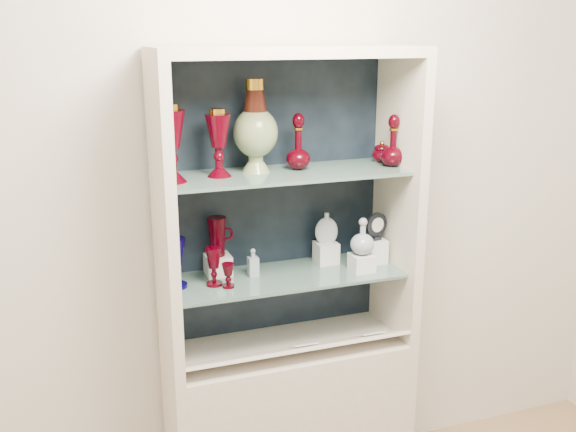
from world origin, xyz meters
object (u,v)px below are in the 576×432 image
object	(u,v)px
pedestal_lamp_right	(219,143)
cameo_medallion	(377,226)
lidded_bowl	(382,151)
ruby_decanter_a	(298,138)
ruby_goblet_small	(228,275)
enamel_urn	(255,126)
ruby_decanter_b	(393,139)
cobalt_goblet	(176,263)
clear_square_bottle	(253,262)
flat_flask	(326,227)
pedestal_lamp_left	(171,144)
ruby_goblet_tall	(214,267)
ruby_pitcher	(217,236)
clear_round_decanter	(363,237)

from	to	relation	value
pedestal_lamp_right	cameo_medallion	world-z (taller)	pedestal_lamp_right
lidded_bowl	pedestal_lamp_right	bearing A→B (deg)	-176.12
ruby_decanter_a	ruby_goblet_small	size ratio (longest dim) A/B	2.57
enamel_urn	ruby_goblet_small	distance (m)	0.58
ruby_decanter_a	ruby_goblet_small	distance (m)	0.59
pedestal_lamp_right	ruby_decanter_b	distance (m)	0.70
cobalt_goblet	clear_square_bottle	size ratio (longest dim) A/B	1.68
clear_square_bottle	flat_flask	xyz separation A→B (m)	(0.33, 0.05, 0.10)
flat_flask	ruby_decanter_b	bearing A→B (deg)	-9.24
pedestal_lamp_left	ruby_decanter_a	world-z (taller)	pedestal_lamp_left
enamel_urn	flat_flask	distance (m)	0.54
cobalt_goblet	ruby_decanter_a	bearing A→B (deg)	2.37
cobalt_goblet	cameo_medallion	size ratio (longest dim) A/B	1.59
pedestal_lamp_right	enamel_urn	world-z (taller)	enamel_urn
lidded_bowl	ruby_goblet_tall	world-z (taller)	lidded_bowl
lidded_bowl	ruby_goblet_tall	bearing A→B (deg)	-174.23
ruby_goblet_small	ruby_pitcher	size ratio (longest dim) A/B	0.61
flat_flask	clear_round_decanter	distance (m)	0.17
clear_square_bottle	clear_round_decanter	world-z (taller)	clear_round_decanter
ruby_decanter_a	ruby_decanter_b	distance (m)	0.38
ruby_goblet_tall	cameo_medallion	xyz separation A→B (m)	(0.70, 0.03, 0.09)
ruby_goblet_tall	clear_round_decanter	distance (m)	0.61
enamel_urn	ruby_goblet_tall	bearing A→B (deg)	-161.96
cobalt_goblet	flat_flask	size ratio (longest dim) A/B	1.45
ruby_pitcher	flat_flask	xyz separation A→B (m)	(0.46, -0.02, -0.00)
pedestal_lamp_left	lidded_bowl	bearing A→B (deg)	5.53
ruby_goblet_tall	clear_round_decanter	xyz separation A→B (m)	(0.60, -0.05, 0.07)
pedestal_lamp_right	clear_square_bottle	size ratio (longest dim) A/B	2.18
pedestal_lamp_right	clear_round_decanter	bearing A→B (deg)	-7.41
pedestal_lamp_right	ruby_pitcher	xyz separation A→B (m)	(0.00, 0.08, -0.39)
lidded_bowl	cobalt_goblet	world-z (taller)	lidded_bowl
ruby_goblet_tall	clear_round_decanter	size ratio (longest dim) A/B	1.03
clear_square_bottle	clear_round_decanter	xyz separation A→B (m)	(0.44, -0.09, 0.09)
ruby_goblet_tall	flat_flask	size ratio (longest dim) A/B	1.13
ruby_decanter_a	flat_flask	world-z (taller)	ruby_decanter_a
ruby_goblet_small	clear_round_decanter	bearing A→B (deg)	-0.64
clear_round_decanter	cameo_medallion	distance (m)	0.12
lidded_bowl	flat_flask	world-z (taller)	lidded_bowl
ruby_decanter_a	cameo_medallion	xyz separation A→B (m)	(0.34, -0.02, -0.38)
ruby_pitcher	clear_square_bottle	bearing A→B (deg)	-18.21
ruby_decanter_b	flat_flask	bearing A→B (deg)	155.56
lidded_bowl	ruby_goblet_tall	size ratio (longest dim) A/B	0.60
pedestal_lamp_right	ruby_decanter_a	size ratio (longest dim) A/B	1.02
ruby_decanter_b	ruby_goblet_tall	size ratio (longest dim) A/B	1.45
ruby_decanter_b	enamel_urn	bearing A→B (deg)	171.63
flat_flask	clear_round_decanter	bearing A→B (deg)	-38.15
pedestal_lamp_right	flat_flask	world-z (taller)	pedestal_lamp_right
pedestal_lamp_left	clear_round_decanter	bearing A→B (deg)	-2.75
lidded_bowl	pedestal_lamp_left	bearing A→B (deg)	-174.47
pedestal_lamp_left	cobalt_goblet	distance (m)	0.46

